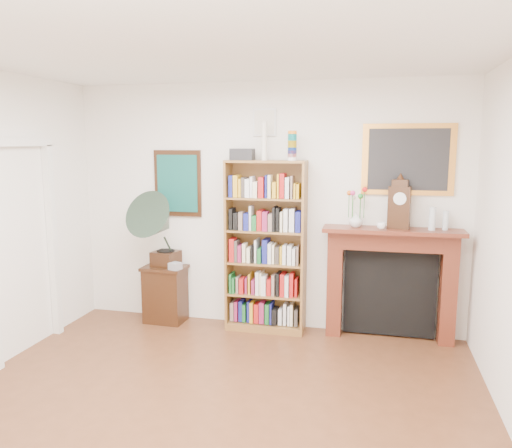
% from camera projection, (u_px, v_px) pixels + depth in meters
% --- Properties ---
extents(room, '(4.51, 5.01, 2.81)m').
position_uv_depth(room, '(184.00, 253.00, 3.31)').
color(room, '#562F1A').
rests_on(room, ground).
extents(door_casing, '(0.08, 1.02, 2.17)m').
position_uv_depth(door_casing, '(22.00, 230.00, 4.99)').
color(door_casing, white).
rests_on(door_casing, left_wall).
extents(teal_poster, '(0.58, 0.04, 0.78)m').
position_uv_depth(teal_poster, '(178.00, 183.00, 5.89)').
color(teal_poster, black).
rests_on(teal_poster, back_wall).
extents(small_picture, '(0.26, 0.04, 0.30)m').
position_uv_depth(small_picture, '(264.00, 122.00, 5.54)').
color(small_picture, white).
rests_on(small_picture, back_wall).
extents(gilt_painting, '(0.95, 0.04, 0.75)m').
position_uv_depth(gilt_painting, '(408.00, 160.00, 5.25)').
color(gilt_painting, '#CB8534').
rests_on(gilt_painting, back_wall).
extents(bookshelf, '(0.89, 0.32, 2.23)m').
position_uv_depth(bookshelf, '(266.00, 237.00, 5.58)').
color(bookshelf, brown).
rests_on(bookshelf, floor).
extents(side_cabinet, '(0.51, 0.38, 0.68)m').
position_uv_depth(side_cabinet, '(165.00, 294.00, 5.96)').
color(side_cabinet, black).
rests_on(side_cabinet, floor).
extents(fireplace, '(1.46, 0.36, 1.23)m').
position_uv_depth(fireplace, '(391.00, 273.00, 5.39)').
color(fireplace, '#4E1E12').
rests_on(fireplace, floor).
extents(gramophone, '(0.67, 0.78, 0.92)m').
position_uv_depth(gramophone, '(159.00, 225.00, 5.73)').
color(gramophone, black).
rests_on(gramophone, side_cabinet).
extents(cd_stack, '(0.16, 0.16, 0.08)m').
position_uv_depth(cd_stack, '(175.00, 266.00, 5.76)').
color(cd_stack, '#B9B8C5').
rests_on(cd_stack, side_cabinet).
extents(mantel_clock, '(0.24, 0.16, 0.52)m').
position_uv_depth(mantel_clock, '(399.00, 205.00, 5.23)').
color(mantel_clock, black).
rests_on(mantel_clock, fireplace).
extents(flower_vase, '(0.19, 0.19, 0.16)m').
position_uv_depth(flower_vase, '(356.00, 220.00, 5.34)').
color(flower_vase, silver).
rests_on(flower_vase, fireplace).
extents(teacup, '(0.12, 0.12, 0.07)m').
position_uv_depth(teacup, '(381.00, 226.00, 5.22)').
color(teacup, white).
rests_on(teacup, fireplace).
extents(bottle_left, '(0.07, 0.07, 0.24)m').
position_uv_depth(bottle_left, '(432.00, 219.00, 5.14)').
color(bottle_left, silver).
rests_on(bottle_left, fireplace).
extents(bottle_right, '(0.06, 0.06, 0.20)m').
position_uv_depth(bottle_right, '(446.00, 220.00, 5.16)').
color(bottle_right, silver).
rests_on(bottle_right, fireplace).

